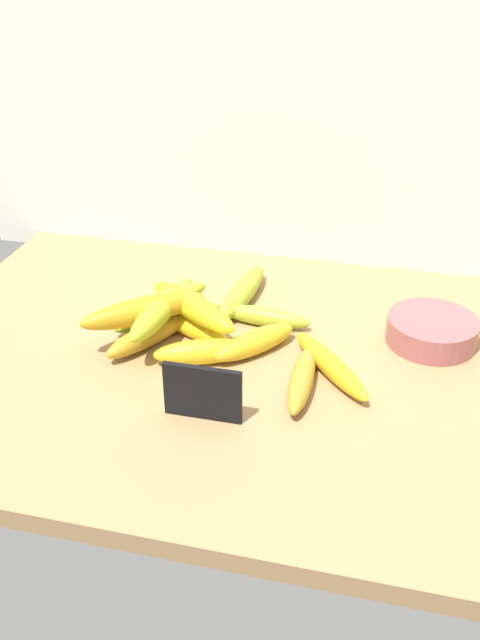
# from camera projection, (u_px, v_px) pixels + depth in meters

# --- Properties ---
(counter_top) EXTENTS (1.10, 0.76, 0.03)m
(counter_top) POSITION_uv_depth(u_px,v_px,m) (242.00, 365.00, 1.10)
(counter_top) COLOR #A27C50
(counter_top) RESTS_ON ground
(back_wall) EXTENTS (1.30, 0.02, 0.70)m
(back_wall) POSITION_uv_depth(u_px,v_px,m) (292.00, 95.00, 1.25)
(back_wall) COLOR silver
(back_wall) RESTS_ON ground
(chalkboard_sign) EXTENTS (0.11, 0.02, 0.08)m
(chalkboard_sign) POSITION_uv_depth(u_px,v_px,m) (203.00, 395.00, 0.94)
(chalkboard_sign) COLOR black
(chalkboard_sign) RESTS_ON counter_top
(fruit_bowl) EXTENTS (0.15, 0.15, 0.04)m
(fruit_bowl) POSITION_uv_depth(u_px,v_px,m) (432.00, 331.00, 1.12)
(fruit_bowl) COLOR #985455
(fruit_bowl) RESTS_ON counter_top
(banana_0) EXTENTS (0.16, 0.09, 0.04)m
(banana_0) POSITION_uv_depth(u_px,v_px,m) (204.00, 352.00, 1.07)
(banana_0) COLOR yellow
(banana_0) RESTS_ON counter_top
(banana_1) EXTENTS (0.16, 0.10, 0.03)m
(banana_1) POSITION_uv_depth(u_px,v_px,m) (192.00, 327.00, 1.14)
(banana_1) COLOR yellow
(banana_1) RESTS_ON counter_top
(banana_2) EXTENTS (0.04, 0.17, 0.03)m
(banana_2) POSITION_uv_depth(u_px,v_px,m) (302.00, 380.00, 1.01)
(banana_2) COLOR #B28A2A
(banana_2) RESTS_ON counter_top
(banana_3) EXTENTS (0.12, 0.18, 0.04)m
(banana_3) POSITION_uv_depth(u_px,v_px,m) (152.00, 333.00, 1.12)
(banana_3) COLOR #B89024
(banana_3) RESTS_ON counter_top
(banana_4) EXTENTS (0.17, 0.14, 0.03)m
(banana_4) POSITION_uv_depth(u_px,v_px,m) (168.00, 318.00, 1.16)
(banana_4) COLOR #90BB2C
(banana_4) RESTS_ON counter_top
(banana_5) EXTENTS (0.06, 0.21, 0.04)m
(banana_5) POSITION_uv_depth(u_px,v_px,m) (242.00, 292.00, 1.23)
(banana_5) COLOR #9FB72F
(banana_5) RESTS_ON counter_top
(banana_6) EXTENTS (0.05, 0.16, 0.03)m
(banana_6) POSITION_uv_depth(u_px,v_px,m) (174.00, 299.00, 1.22)
(banana_6) COLOR #8FB731
(banana_6) RESTS_ON counter_top
(banana_7) EXTENTS (0.13, 0.14, 0.04)m
(banana_7) POSITION_uv_depth(u_px,v_px,m) (255.00, 342.00, 1.09)
(banana_7) COLOR gold
(banana_7) RESTS_ON counter_top
(banana_8) EXTENTS (0.15, 0.17, 0.03)m
(banana_8) POSITION_uv_depth(u_px,v_px,m) (330.00, 365.00, 1.04)
(banana_8) COLOR gold
(banana_8) RESTS_ON counter_top
(banana_9) EXTENTS (0.16, 0.04, 0.03)m
(banana_9) POSITION_uv_depth(u_px,v_px,m) (265.00, 317.00, 1.17)
(banana_9) COLOR #A5BA31
(banana_9) RESTS_ON counter_top
(banana_10) EXTENTS (0.13, 0.17, 0.04)m
(banana_10) POSITION_uv_depth(u_px,v_px,m) (164.00, 302.00, 1.14)
(banana_10) COLOR gold
(banana_10) RESTS_ON banana_4
(banana_11) EXTENTS (0.06, 0.17, 0.04)m
(banana_11) POSITION_uv_depth(u_px,v_px,m) (156.00, 314.00, 1.09)
(banana_11) COLOR gold
(banana_11) RESTS_ON banana_3
(banana_12) EXTENTS (0.19, 0.15, 0.04)m
(banana_12) POSITION_uv_depth(u_px,v_px,m) (192.00, 306.00, 1.12)
(banana_12) COLOR yellow
(banana_12) RESTS_ON banana_1
(banana_13) EXTENTS (0.19, 0.17, 0.04)m
(banana_13) POSITION_uv_depth(u_px,v_px,m) (144.00, 310.00, 1.10)
(banana_13) COLOR #BF8D1A
(banana_13) RESTS_ON banana_3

